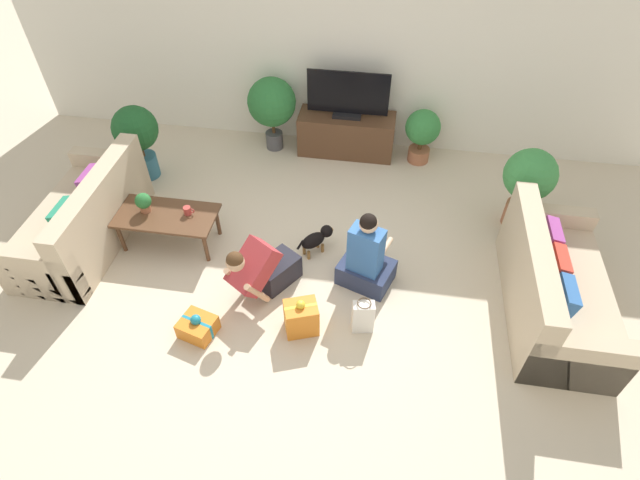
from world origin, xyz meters
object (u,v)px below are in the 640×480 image
Objects in this scene: tabletop_plant at (143,202)px; potted_plant_back_left at (272,104)px; tv_console at (346,134)px; gift_box_a at (301,317)px; gift_bag_a at (363,317)px; gift_box_b at (198,327)px; potted_plant_corner_left at (137,134)px; person_sitting at (366,259)px; coffee_table at (167,218)px; tv at (348,97)px; sofa_right at (553,288)px; person_kneeling at (262,269)px; potted_plant_corner_right at (529,179)px; sofa_left at (84,220)px; potted_plant_back_right at (422,131)px; dog at (317,238)px; mug at (188,211)px.

potted_plant_back_left is at bearing 64.36° from tabletop_plant.
tv_console is 3.08× the size of gift_box_a.
gift_box_b is at bearing -169.35° from gift_bag_a.
potted_plant_corner_left is at bearing -159.44° from tv_console.
tv_console is 1.33× the size of person_sitting.
coffee_table is at bearing 13.13° from person_sitting.
potted_plant_back_left is at bearing -177.07° from tv.
potted_plant_back_left is at bearing 54.32° from sofa_right.
potted_plant_back_left is 2.58m from person_kneeling.
potted_plant_corner_right is 2.61× the size of gift_box_b.
sofa_left is 4.71× the size of gift_box_b.
tv is (2.60, 2.15, 0.51)m from sofa_left.
potted_plant_back_right is 1.87× the size of gift_bag_a.
tv is 1.07× the size of potted_plant_corner_left.
potted_plant_back_right is at bearing 93.06° from person_kneeling.
dog is at bearing 91.14° from gift_box_a.
potted_plant_corner_right is (4.70, 1.03, 0.33)m from sofa_left.
coffee_table is at bearing -6.43° from tabletop_plant.
gift_bag_a is at bearing -20.91° from coffee_table.
sofa_left is 1.28m from potted_plant_corner_left.
tv_console reaches higher than gift_bag_a.
tv_console reaches higher than mug.
sofa_left is at bearing -140.39° from tv_console.
potted_plant_back_left is at bearing 30.52° from potted_plant_corner_left.
dog is (-0.55, 0.36, -0.14)m from person_sitting.
gift_box_b is 0.96× the size of gift_bag_a.
potted_plant_back_left is 8.36× the size of mug.
coffee_table reaches higher than gift_bag_a.
coffee_table is at bearing -166.44° from potted_plant_corner_right.
gift_bag_a is at bearing 9.01° from gift_box_a.
potted_plant_corner_right reaches higher than sofa_left.
coffee_table is 8.88× the size of mug.
coffee_table is at bearing 150.32° from gift_box_a.
person_sitting reaches higher than dog.
potted_plant_corner_right is at bearing -114.27° from dog.
tabletop_plant is (-0.91, 1.15, 0.44)m from gift_box_b.
tabletop_plant is (-4.02, -0.89, -0.10)m from potted_plant_corner_right.
tv_console is at bearing 151.68° from potted_plant_corner_right.
potted_plant_back_right is 2.93m from person_kneeling.
tv_console is 1.28× the size of potted_plant_corner_right.
gift_box_b is at bearing -146.74° from potted_plant_corner_right.
sofa_right is 1.87× the size of person_sitting.
coffee_table is 1.09× the size of potted_plant_corner_right.
mug reaches higher than coffee_table.
tv is at bearing 151.68° from potted_plant_corner_right.
tv reaches higher than mug.
sofa_left is 4.16m from potted_plant_back_right.
potted_plant_corner_left reaches higher than person_kneeling.
potted_plant_back_left reaches higher than person_kneeling.
potted_plant_back_left is 1.72m from potted_plant_corner_left.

